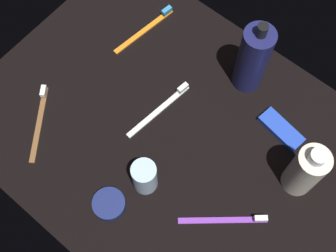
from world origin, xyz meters
The scene contains 10 objects.
ground_plane centered at (0.00, 0.00, -0.60)cm, with size 84.00×64.00×1.20cm, color black.
lotion_bottle centered at (5.65, 21.30, 9.16)cm, with size 6.71×6.71×20.77cm.
bodywash_bottle centered at (27.77, 8.32, 7.43)cm, with size 6.38×6.38×16.45cm.
deodorant_stick centered at (3.81, -11.96, 4.48)cm, with size 5.07×5.07×8.97cm, color silver.
toothbrush_brown centered at (-23.55, -15.87, 0.61)cm, with size 11.57×15.26×2.10cm.
toothbrush_white centered at (-4.60, 3.50, 0.61)cm, with size 3.50×18.01×2.10cm.
toothbrush_orange centered at (-20.92, 17.46, 0.61)cm, with size 3.67×17.99×2.10cm.
toothbrush_purple centered at (21.74, -7.28, 0.61)cm, with size 14.48×12.59×2.10cm.
snack_bar_blue centered at (18.89, 15.79, 0.75)cm, with size 10.40×4.00×1.50cm, color blue.
cream_tin_left centered at (1.20, -20.22, 1.03)cm, with size 6.73×6.73×2.06cm, color navy.
Camera 1 is at (24.22, -29.31, 92.28)cm, focal length 48.87 mm.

